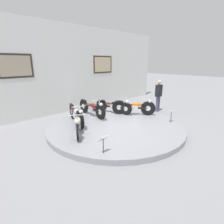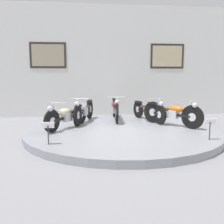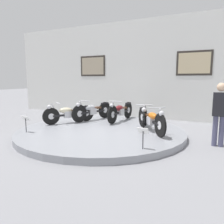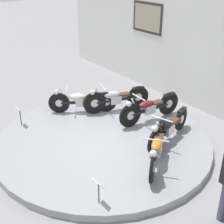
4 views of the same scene
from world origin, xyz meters
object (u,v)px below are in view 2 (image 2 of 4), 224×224
at_px(motorcycle_silver, 84,110).
at_px(motorcycle_maroon, 115,108).
at_px(motorcycle_cream, 66,115).
at_px(info_placard_front_left, 48,128).
at_px(motorcycle_black, 149,110).
at_px(motorcycle_orange, 173,113).
at_px(info_placard_front_centre, 210,124).

xyz_separation_m(motorcycle_silver, motorcycle_maroon, (1.06, 0.35, 0.00)).
distance_m(motorcycle_cream, info_placard_front_left, 1.74).
xyz_separation_m(motorcycle_maroon, motorcycle_black, (1.07, -0.35, -0.03)).
bearing_deg(motorcycle_cream, motorcycle_orange, 0.10).
height_order(motorcycle_orange, info_placard_front_centre, motorcycle_orange).
height_order(motorcycle_cream, info_placard_front_left, motorcycle_cream).
relative_size(motorcycle_silver, motorcycle_maroon, 0.96).
bearing_deg(motorcycle_black, motorcycle_maroon, 161.64).
distance_m(info_placard_front_left, info_placard_front_centre, 3.72).
xyz_separation_m(motorcycle_cream, motorcycle_black, (2.63, 0.86, -0.00)).
bearing_deg(info_placard_front_left, motorcycle_maroon, 57.65).
height_order(motorcycle_maroon, motorcycle_orange, same).
bearing_deg(info_placard_front_left, motorcycle_silver, 72.86).
bearing_deg(motorcycle_cream, info_placard_front_centre, -26.63).
bearing_deg(motorcycle_maroon, motorcycle_black, -18.36).
bearing_deg(motorcycle_black, motorcycle_cream, -161.86).
height_order(motorcycle_cream, motorcycle_black, motorcycle_cream).
bearing_deg(motorcycle_silver, motorcycle_cream, -120.04).
bearing_deg(motorcycle_black, motorcycle_orange, -59.70).
relative_size(motorcycle_cream, motorcycle_black, 0.88).
height_order(motorcycle_silver, info_placard_front_centre, motorcycle_silver).
bearing_deg(motorcycle_black, info_placard_front_centre, -72.86).
height_order(motorcycle_cream, motorcycle_maroon, motorcycle_maroon).
bearing_deg(motorcycle_orange, info_placard_front_centre, -80.28).
height_order(info_placard_front_left, info_placard_front_centre, same).
height_order(motorcycle_maroon, info_placard_front_centre, motorcycle_maroon).
relative_size(motorcycle_black, info_placard_front_left, 3.69).
bearing_deg(motorcycle_maroon, info_placard_front_centre, -57.59).
height_order(motorcycle_black, motorcycle_orange, motorcycle_orange).
xyz_separation_m(motorcycle_black, motorcycle_orange, (0.50, -0.86, 0.03)).
bearing_deg(info_placard_front_left, info_placard_front_centre, 0.00).
xyz_separation_m(motorcycle_cream, motorcycle_orange, (3.13, 0.01, 0.03)).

